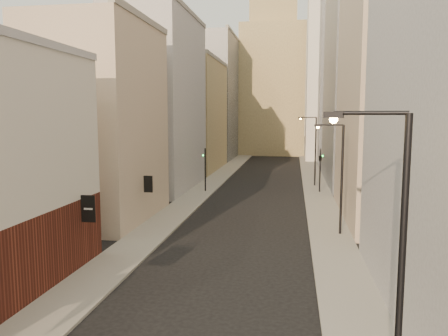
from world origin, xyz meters
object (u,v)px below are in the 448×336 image
at_px(streetlamp_far, 314,147).
at_px(traffic_light_left, 205,161).
at_px(white_tower, 329,62).
at_px(streetlamp_near, 393,250).
at_px(traffic_light_right, 320,160).
at_px(clock_tower, 273,75).
at_px(streetlamp_mid, 339,173).

distance_m(streetlamp_far, traffic_light_left, 13.68).
height_order(white_tower, streetlamp_near, white_tower).
distance_m(streetlamp_near, traffic_light_left, 37.92).
height_order(white_tower, traffic_light_right, white_tower).
relative_size(streetlamp_far, traffic_light_left, 1.70).
distance_m(white_tower, traffic_light_left, 44.01).
bearing_deg(streetlamp_far, white_tower, 78.93).
xyz_separation_m(clock_tower, traffic_light_right, (7.73, -50.59, -13.88)).
height_order(clock_tower, white_tower, clock_tower).
relative_size(streetlamp_mid, traffic_light_right, 1.61).
height_order(streetlamp_near, streetlamp_mid, streetlamp_near).
xyz_separation_m(clock_tower, streetlamp_far, (7.18, -46.10, -12.78)).
bearing_deg(streetlamp_mid, streetlamp_near, -81.85).
xyz_separation_m(clock_tower, traffic_light_left, (-5.03, -52.11, -14.10)).
bearing_deg(white_tower, streetlamp_near, -92.73).
bearing_deg(streetlamp_mid, clock_tower, 106.35).
height_order(clock_tower, streetlamp_mid, clock_tower).
height_order(white_tower, traffic_light_left, white_tower).
bearing_deg(traffic_light_left, streetlamp_near, 97.19).
bearing_deg(streetlamp_mid, traffic_light_left, 138.79).
xyz_separation_m(clock_tower, streetlamp_near, (7.48, -87.87, -12.60)).
relative_size(clock_tower, traffic_light_left, 8.98).
distance_m(streetlamp_mid, traffic_light_right, 17.56).
bearing_deg(streetlamp_mid, traffic_light_right, 100.54).
xyz_separation_m(streetlamp_mid, traffic_light_left, (-13.03, 16.02, -1.07)).
xyz_separation_m(streetlamp_near, streetlamp_mid, (0.52, 19.74, -0.43)).
distance_m(clock_tower, traffic_light_left, 54.22).
bearing_deg(clock_tower, traffic_light_left, -95.52).
bearing_deg(traffic_light_right, streetlamp_near, 112.70).
bearing_deg(streetlamp_far, streetlamp_near, -93.88).
bearing_deg(streetlamp_near, streetlamp_mid, 104.29).
relative_size(clock_tower, streetlamp_far, 5.29).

